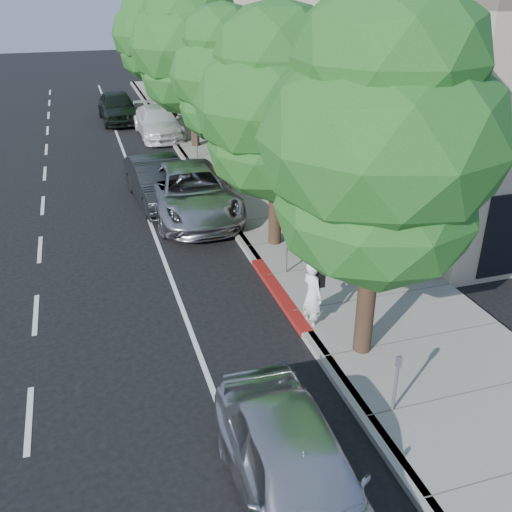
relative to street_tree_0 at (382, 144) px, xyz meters
name	(u,v)px	position (x,y,z in m)	size (l,w,h in m)	color
ground	(293,316)	(-0.90, 2.00, -4.85)	(120.00, 120.00, 0.00)	black
sidewalk	(275,198)	(1.40, 10.00, -4.78)	(4.60, 56.00, 0.15)	gray
curb	(217,204)	(-0.90, 10.00, -4.78)	(0.30, 56.00, 0.15)	#9E998E
curb_red_segment	(279,294)	(-0.90, 3.00, -4.78)	(0.32, 4.00, 0.15)	maroon
storefront_building	(343,62)	(8.70, 20.00, -1.35)	(10.00, 36.00, 7.00)	#B6AA8C
street_tree_0	(382,144)	(0.00, 0.00, 0.00)	(4.81, 4.81, 7.86)	black
street_tree_1	(277,106)	(0.00, 6.00, -0.47)	(4.77, 4.77, 7.23)	black
street_tree_2	(224,77)	(0.00, 12.00, -0.54)	(4.10, 4.10, 6.93)	black
street_tree_3	(191,47)	(0.00, 18.00, -0.09)	(5.72, 5.72, 8.00)	black
street_tree_4	(170,45)	(0.00, 24.00, -0.59)	(4.40, 4.40, 6.96)	black
street_tree_5	(154,35)	(0.00, 30.00, -0.59)	(5.50, 5.50, 7.28)	black
cyclist	(312,295)	(-0.65, 1.40, -3.96)	(0.65, 0.43, 1.78)	white
bicycle	(261,389)	(-2.70, -1.00, -4.39)	(0.61, 1.76, 0.92)	navy
silver_suv	(190,192)	(-1.98, 9.49, -4.00)	(2.82, 6.13, 1.70)	#AAA9AE
dark_sedan	(158,182)	(-2.87, 11.00, -4.04)	(1.72, 4.94, 1.63)	black
white_pickup	(158,122)	(-1.40, 20.88, -4.10)	(2.11, 5.18, 1.50)	white
dark_suv_far	(118,107)	(-3.10, 25.04, -4.00)	(2.02, 5.03, 1.71)	black
near_car_a	(297,475)	(-2.93, -3.50, -4.05)	(1.89, 4.70, 1.60)	silver
pedestrian	(271,143)	(2.74, 14.48, -3.89)	(0.79, 0.62, 1.63)	black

